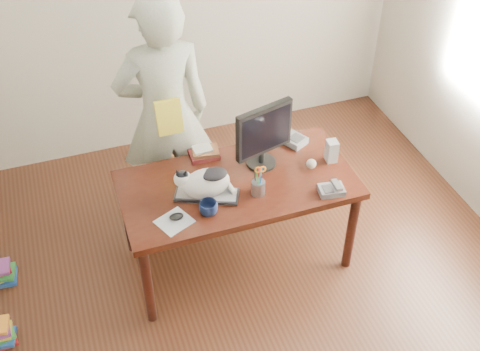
% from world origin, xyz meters
% --- Properties ---
extents(room, '(4.50, 4.50, 4.50)m').
position_xyz_m(room, '(0.00, 0.00, 1.35)').
color(room, black).
rests_on(room, ground).
extents(desk, '(1.60, 0.80, 0.75)m').
position_xyz_m(desk, '(0.00, 0.68, 0.60)').
color(desk, black).
rests_on(desk, ground).
extents(keyboard, '(0.45, 0.32, 0.03)m').
position_xyz_m(keyboard, '(-0.24, 0.54, 0.76)').
color(keyboard, black).
rests_on(keyboard, desk).
extents(cat, '(0.41, 0.31, 0.23)m').
position_xyz_m(cat, '(-0.25, 0.54, 0.87)').
color(cat, silver).
rests_on(cat, keyboard).
extents(monitor, '(0.43, 0.26, 0.48)m').
position_xyz_m(monitor, '(0.23, 0.72, 1.02)').
color(monitor, black).
rests_on(monitor, desk).
extents(pen_cup, '(0.10, 0.10, 0.23)m').
position_xyz_m(pen_cup, '(0.09, 0.45, 0.81)').
color(pen_cup, gray).
rests_on(pen_cup, desk).
extents(mousepad, '(0.26, 0.25, 0.00)m').
position_xyz_m(mousepad, '(-0.50, 0.37, 0.75)').
color(mousepad, silver).
rests_on(mousepad, desk).
extents(mouse, '(0.11, 0.09, 0.04)m').
position_xyz_m(mouse, '(-0.48, 0.39, 0.77)').
color(mouse, black).
rests_on(mouse, mousepad).
extents(coffee_mug, '(0.15, 0.15, 0.10)m').
position_xyz_m(coffee_mug, '(-0.27, 0.37, 0.80)').
color(coffee_mug, '#0D1637').
rests_on(coffee_mug, desk).
extents(phone, '(0.18, 0.15, 0.08)m').
position_xyz_m(phone, '(0.56, 0.30, 0.78)').
color(phone, slate).
rests_on(phone, desk).
extents(speaker, '(0.08, 0.09, 0.17)m').
position_xyz_m(speaker, '(0.70, 0.61, 0.83)').
color(speaker, '#99999B').
rests_on(speaker, desk).
extents(baseball, '(0.07, 0.07, 0.07)m').
position_xyz_m(baseball, '(0.53, 0.58, 0.78)').
color(baseball, beige).
rests_on(baseball, desk).
extents(book_stack, '(0.22, 0.17, 0.08)m').
position_xyz_m(book_stack, '(-0.13, 0.94, 0.78)').
color(book_stack, '#511519').
rests_on(book_stack, desk).
extents(calculator, '(0.21, 0.23, 0.06)m').
position_xyz_m(calculator, '(0.53, 0.89, 0.78)').
color(calculator, slate).
rests_on(calculator, desk).
extents(person, '(0.69, 0.46, 1.90)m').
position_xyz_m(person, '(-0.34, 1.25, 0.95)').
color(person, beige).
rests_on(person, ground).
extents(held_book, '(0.18, 0.11, 0.25)m').
position_xyz_m(held_book, '(-0.34, 1.08, 1.05)').
color(held_book, yellow).
rests_on(held_book, person).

